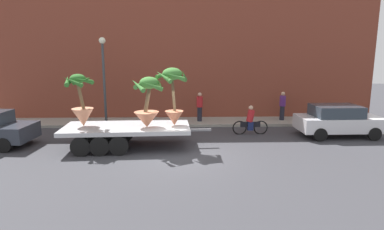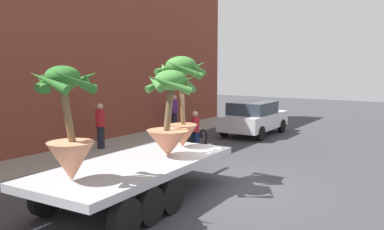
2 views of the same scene
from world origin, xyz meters
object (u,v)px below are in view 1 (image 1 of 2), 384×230
object	(u,v)px
potted_palm_front	(81,103)
cyclist	(250,122)
flatbed_trailer	(121,131)
street_lamp	(104,70)
potted_palm_rear	(173,93)
pedestrian_far_left	(200,106)
parked_car	(338,120)
potted_palm_middle	(148,105)
pedestrian_near_gate	(282,105)

from	to	relation	value
potted_palm_front	cyclist	distance (m)	8.30
flatbed_trailer	street_lamp	size ratio (longest dim) A/B	1.36
potted_palm_rear	pedestrian_far_left	bearing A→B (deg)	73.37
cyclist	parked_car	bearing A→B (deg)	-6.77
potted_palm_middle	pedestrian_far_left	bearing A→B (deg)	63.85
potted_palm_front	parked_car	xyz separation A→B (m)	(12.22, 1.66, -1.18)
cyclist	potted_palm_front	bearing A→B (deg)	-164.60
potted_palm_rear	parked_car	distance (m)	8.52
potted_palm_front	pedestrian_far_left	distance (m)	7.30
potted_palm_middle	cyclist	size ratio (longest dim) A/B	1.19
potted_palm_middle	pedestrian_near_gate	xyz separation A→B (m)	(7.49, 5.28, -0.92)
flatbed_trailer	pedestrian_far_left	distance (m)	6.12
cyclist	street_lamp	size ratio (longest dim) A/B	0.38
potted_palm_front	pedestrian_near_gate	bearing A→B (deg)	25.67
potted_palm_middle	parked_car	bearing A→B (deg)	11.81
potted_palm_rear	flatbed_trailer	bearing A→B (deg)	-176.86
potted_palm_front	cyclist	bearing A→B (deg)	15.40
flatbed_trailer	potted_palm_middle	size ratio (longest dim) A/B	3.00
street_lamp	potted_palm_rear	bearing A→B (deg)	-45.78
parked_car	pedestrian_far_left	distance (m)	7.50
cyclist	pedestrian_near_gate	world-z (taller)	pedestrian_near_gate
pedestrian_near_gate	cyclist	bearing A→B (deg)	-131.52
potted_palm_middle	pedestrian_far_left	xyz separation A→B (m)	(2.50, 5.09, -0.92)
cyclist	pedestrian_far_left	xyz separation A→B (m)	(-2.49, 2.63, 0.37)
flatbed_trailer	potted_palm_front	distance (m)	2.10
potted_palm_front	street_lamp	size ratio (longest dim) A/B	0.47
potted_palm_rear	pedestrian_far_left	world-z (taller)	potted_palm_rear
potted_palm_front	cyclist	size ratio (longest dim) A/B	1.25
pedestrian_far_left	street_lamp	bearing A→B (deg)	-172.82
flatbed_trailer	potted_palm_rear	world-z (taller)	potted_palm_rear
potted_palm_middle	pedestrian_far_left	world-z (taller)	potted_palm_middle
potted_palm_middle	potted_palm_front	size ratio (longest dim) A/B	0.95
potted_palm_front	cyclist	world-z (taller)	potted_palm_front
pedestrian_far_left	street_lamp	distance (m)	5.83
potted_palm_rear	street_lamp	world-z (taller)	street_lamp
potted_palm_middle	pedestrian_far_left	size ratio (longest dim) A/B	1.28
pedestrian_near_gate	pedestrian_far_left	world-z (taller)	same
cyclist	parked_car	xyz separation A→B (m)	(4.32, -0.51, 0.16)
potted_palm_rear	pedestrian_near_gate	xyz separation A→B (m)	(6.40, 4.92, -1.39)
potted_palm_rear	potted_palm_front	world-z (taller)	potted_palm_rear
parked_car	pedestrian_near_gate	distance (m)	3.81
flatbed_trailer	parked_car	bearing A→B (deg)	9.22
potted_palm_rear	parked_car	world-z (taller)	potted_palm_rear
cyclist	flatbed_trailer	bearing A→B (deg)	-160.29
cyclist	pedestrian_near_gate	xyz separation A→B (m)	(2.50, 2.82, 0.37)
potted_palm_middle	pedestrian_near_gate	world-z (taller)	potted_palm_middle
flatbed_trailer	cyclist	world-z (taller)	cyclist
flatbed_trailer	cyclist	size ratio (longest dim) A/B	3.56
parked_car	street_lamp	world-z (taller)	street_lamp
potted_palm_middle	potted_palm_front	distance (m)	2.93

